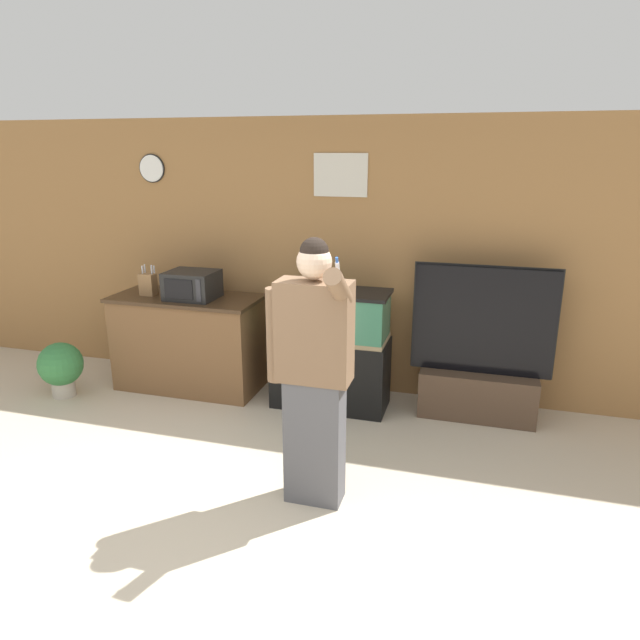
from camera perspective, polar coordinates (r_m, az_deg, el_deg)
ground_plane at (r=3.62m, az=-14.50°, el=-23.55°), size 18.00×18.00×0.00m
wall_back_paneled at (r=5.55m, az=-0.24°, el=6.29°), size 10.00×0.08×2.60m
counter_island at (r=5.80m, az=-12.98°, el=-2.18°), size 1.45×0.66×0.94m
microwave at (r=5.55m, az=-12.67°, el=3.45°), size 0.46×0.39×0.26m
knife_block at (r=5.80m, az=-16.83°, el=3.46°), size 0.15×0.11×0.30m
aquarium_on_stand at (r=5.22m, az=1.07°, el=-2.90°), size 1.05×0.47×1.11m
tv_on_stand at (r=5.26m, az=15.59°, el=-5.23°), size 1.22×0.40×1.37m
person_standing at (r=3.68m, az=-0.71°, el=-5.12°), size 0.57×0.43×1.80m
potted_plant at (r=6.04m, az=-24.50°, el=-4.23°), size 0.42×0.42×0.54m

